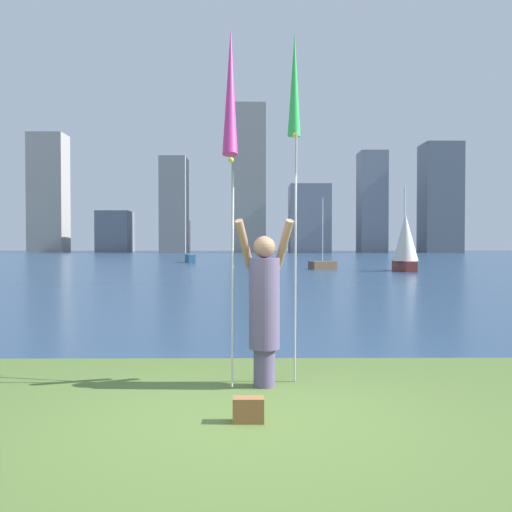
{
  "coord_description": "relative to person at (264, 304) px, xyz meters",
  "views": [
    {
      "loc": [
        0.11,
        -5.41,
        1.69
      ],
      "look_at": [
        0.28,
        13.42,
        1.25
      ],
      "focal_mm": 39.77,
      "sensor_mm": 36.0,
      "label": 1
    }
  ],
  "objects": [
    {
      "name": "skyline_tower_0",
      "position": [
        -36.63,
        95.91,
        9.65
      ],
      "size": [
        6.24,
        5.13,
        21.23
      ],
      "color": "gray",
      "rests_on": "ground"
    },
    {
      "name": "sailboat_2",
      "position": [
        9.02,
        26.93,
        0.75
      ],
      "size": [
        1.54,
        3.02,
        4.99
      ],
      "color": "maroon",
      "rests_on": "ground"
    },
    {
      "name": "bag",
      "position": [
        -0.18,
        -1.33,
        -0.85
      ],
      "size": [
        0.29,
        0.16,
        0.23
      ],
      "color": "brown",
      "rests_on": "ground"
    },
    {
      "name": "sailboat_1",
      "position": [
        4.44,
        29.7,
        -0.67
      ],
      "size": [
        1.84,
        1.45,
        4.57
      ],
      "color": "brown",
      "rests_on": "ground"
    },
    {
      "name": "skyline_tower_3",
      "position": [
        -0.53,
        93.56,
        12.02
      ],
      "size": [
        5.94,
        4.62,
        25.97
      ],
      "color": "gray",
      "rests_on": "ground"
    },
    {
      "name": "person",
      "position": [
        0.0,
        0.0,
        0.0
      ],
      "size": [
        0.72,
        0.53,
        1.97
      ],
      "rotation": [
        0.0,
        0.0,
        -0.34
      ],
      "color": "#594C72",
      "rests_on": "ground"
    },
    {
      "name": "skyline_tower_2",
      "position": [
        -13.66,
        93.34,
        7.34
      ],
      "size": [
        4.54,
        6.13,
        16.62
      ],
      "color": "gray",
      "rests_on": "ground"
    },
    {
      "name": "skyline_tower_4",
      "position": [
        10.12,
        93.12,
        4.95
      ],
      "size": [
        7.04,
        6.69,
        11.84
      ],
      "color": "gray",
      "rests_on": "ground"
    },
    {
      "name": "ground",
      "position": [
        -0.27,
        49.74,
        -1.03
      ],
      "size": [
        120.0,
        138.0,
        0.12
      ],
      "color": "#4C662D"
    },
    {
      "name": "skyline_tower_6",
      "position": [
        32.74,
        91.62,
        8.46
      ],
      "size": [
        6.36,
        6.17,
        18.86
      ],
      "color": "slate",
      "rests_on": "ground"
    },
    {
      "name": "kite_flag_left",
      "position": [
        -0.38,
        -0.52,
        2.28
      ],
      "size": [
        0.16,
        1.18,
        4.04
      ],
      "color": "#B2B2B7",
      "rests_on": "ground"
    },
    {
      "name": "skyline_tower_5",
      "position": [
        21.38,
        94.01,
        7.93
      ],
      "size": [
        4.71,
        5.26,
        17.8
      ],
      "color": "gray",
      "rests_on": "ground"
    },
    {
      "name": "skyline_tower_1",
      "position": [
        -24.62,
        95.57,
        2.71
      ],
      "size": [
        5.71,
        6.41,
        7.36
      ],
      "color": "slate",
      "rests_on": "ground"
    },
    {
      "name": "kite_flag_right",
      "position": [
        0.38,
        0.34,
        2.55
      ],
      "size": [
        0.16,
        0.44,
        4.26
      ],
      "color": "#B2B2B7",
      "rests_on": "ground"
    },
    {
      "name": "sailboat_3",
      "position": [
        -5.38,
        42.0,
        -0.59
      ],
      "size": [
        1.22,
        3.03,
        3.61
      ],
      "color": "#2D6084",
      "rests_on": "ground"
    }
  ]
}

